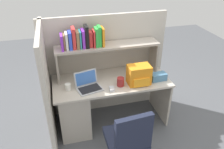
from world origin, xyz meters
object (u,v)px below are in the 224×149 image
computer_mouse (112,89)px  snack_canister (121,82)px  backpack (139,75)px  office_chair (127,146)px  tissue_box (158,77)px  laptop (88,85)px  paper_cup (68,87)px

computer_mouse → snack_canister: bearing=35.2°
backpack → office_chair: size_ratio=0.32×
computer_mouse → tissue_box: (0.69, 0.09, 0.03)m
backpack → tissue_box: bearing=3.1°
laptop → tissue_box: size_ratio=1.64×
backpack → computer_mouse: size_ratio=2.88×
laptop → office_chair: (0.30, -0.77, -0.39)m
computer_mouse → snack_canister: 0.16m
computer_mouse → laptop: bearing=164.9°
office_chair → tissue_box: bearing=-137.4°
laptop → paper_cup: 0.26m
paper_cup → snack_canister: 0.69m
backpack → office_chair: bearing=-117.7°
paper_cup → snack_canister: (0.69, -0.07, 0.02)m
snack_canister → office_chair: office_chair is taller
tissue_box → office_chair: 1.07m
laptop → paper_cup: bearing=174.0°
backpack → snack_canister: 0.26m
paper_cup → office_chair: office_chair is taller
paper_cup → tissue_box: (1.23, -0.06, 0.01)m
computer_mouse → snack_canister: snack_canister is taller
computer_mouse → tissue_box: 0.69m
backpack → office_chair: (-0.38, -0.73, -0.46)m
paper_cup → tissue_box: 1.23m
laptop → office_chair: laptop is taller
computer_mouse → backpack: bearing=17.2°
laptop → paper_cup: size_ratio=4.18×
computer_mouse → snack_canister: (0.14, 0.07, 0.04)m
backpack → office_chair: 0.94m
office_chair → snack_canister: bearing=-105.0°
tissue_box → snack_canister: 0.55m
computer_mouse → tissue_box: bearing=14.2°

